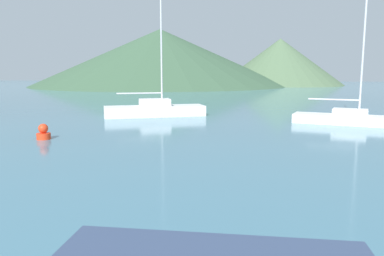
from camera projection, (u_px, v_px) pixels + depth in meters
The scene contains 5 objects.
sailboat_inner at pixel (350, 117), 22.12m from camera, with size 6.63×3.53×10.51m.
sailboat_middle at pixel (155, 109), 26.21m from camera, with size 7.18×4.37×8.87m.
buoy_marker at pixel (43, 133), 17.28m from camera, with size 0.63×0.63×0.73m.
hill_west at pixel (160, 57), 81.60m from camera, with size 54.63×54.63×12.12m.
hill_central at pixel (280, 62), 84.58m from camera, with size 28.03×28.03×10.37m.
Camera 1 is at (2.38, 1.47, 3.13)m, focal length 35.00 mm.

